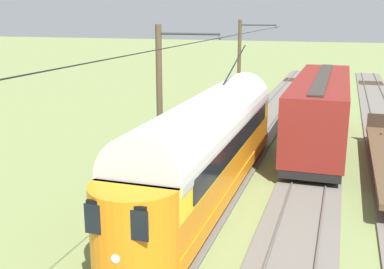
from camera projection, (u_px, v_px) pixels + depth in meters
ground_plane at (314, 164)px, 24.00m from camera, size 220.00×220.00×0.00m
track_adjacent_siding at (314, 161)px, 24.27m from camera, size 2.80×80.00×0.18m
track_third_siding at (238, 154)px, 25.46m from camera, size 2.80×80.00×0.18m
vintage_streetcar at (209, 141)px, 19.57m from camera, size 2.65×17.32×5.62m
coach_far_siding at (320, 109)px, 26.73m from camera, size 2.96×14.54×3.85m
catenary_pole_foreground at (240, 63)px, 37.20m from camera, size 3.02×0.28×6.97m
catenary_pole_mid_near at (161, 99)px, 21.43m from camera, size 3.02×0.28×6.97m
overhead_wire_run at (223, 37)px, 20.66m from camera, size 2.82×38.20×0.18m
spare_tie_stack at (196, 125)px, 31.18m from camera, size 2.40×2.40×0.54m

